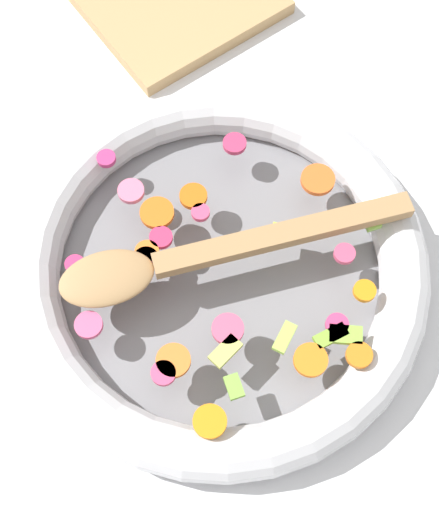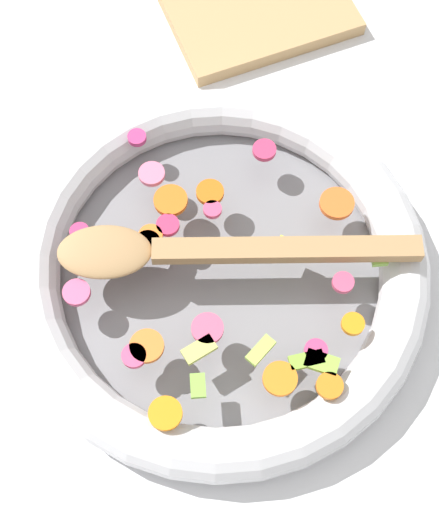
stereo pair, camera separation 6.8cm
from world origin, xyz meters
The scene contains 4 objects.
ground_plane centered at (0.00, 0.00, 0.00)m, with size 4.00×4.00×0.00m, color silver.
skillet centered at (0.00, 0.00, 0.02)m, with size 0.42×0.42×0.05m.
chopped_vegetables centered at (0.02, -0.01, 0.05)m, with size 0.34×0.31×0.01m.
wooden_spoon centered at (-0.01, -0.02, 0.06)m, with size 0.16×0.34×0.01m.
Camera 1 is at (0.22, -0.16, 0.68)m, focal length 50.00 mm.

